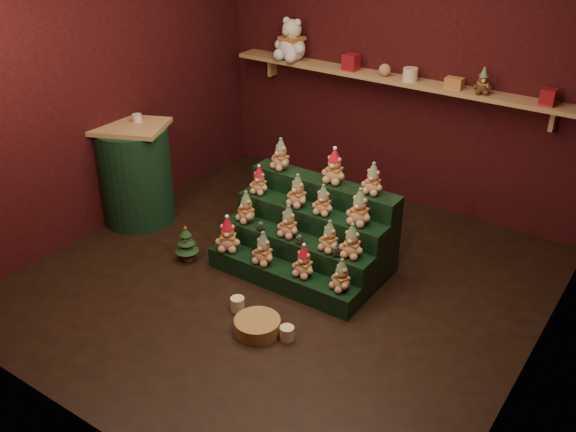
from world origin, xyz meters
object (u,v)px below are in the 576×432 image
Objects in this scene: mug_right at (287,333)px; white_bear at (292,34)px; snow_globe_b at (300,239)px; side_table at (136,173)px; brown_bear at (483,81)px; mug_left at (238,304)px; riser_tier_front at (281,277)px; snow_globe_c at (336,251)px; wicker_basket at (257,326)px; snow_globe_a at (261,226)px; mini_christmas_tree at (186,243)px.

white_bear is at bearing 123.64° from mug_right.
snow_globe_b is 0.09× the size of side_table.
snow_globe_b is 0.80× the size of mug_right.
mug_left is at bearing -135.07° from brown_bear.
riser_tier_front is at bearing -49.70° from white_bear.
snow_globe_c is (0.34, 0.00, 0.00)m from snow_globe_b.
mug_right is 0.31× the size of wicker_basket.
riser_tier_front is 15.21× the size of snow_globe_c.
snow_globe_a reaches higher than mini_christmas_tree.
mini_christmas_tree is at bearing 163.40° from mug_right.
white_bear reaches higher than mug_left.
mug_right is (1.36, -0.41, -0.12)m from mini_christmas_tree.
snow_globe_a reaches higher than riser_tier_front.
mug_right is (0.53, -0.08, -0.00)m from mug_left.
mug_left is at bearing 156.14° from wicker_basket.
white_bear is 2.39× the size of brown_bear.
mug_left is (-0.51, -0.63, -0.35)m from snow_globe_c.
snow_globe_a is 0.09× the size of side_table.
snow_globe_a is 1.00× the size of snow_globe_b.
side_table reaches higher than mug_right.
snow_globe_b is at bearing -137.26° from brown_bear.
riser_tier_front is 16.18× the size of snow_globe_a.
white_bear is at bearing 126.05° from snow_globe_b.
wicker_basket is at bearing -127.93° from brown_bear.
snow_globe_a is at bearing -55.21° from white_bear.
snow_globe_b is (0.08, 0.16, 0.31)m from riser_tier_front.
riser_tier_front reaches higher than mug_right.
wicker_basket is at bearing -80.70° from snow_globe_b.
mini_christmas_tree is 2.99m from brown_bear.
riser_tier_front is 3.99× the size of wicker_basket.
mug_right is at bearing -16.60° from mini_christmas_tree.
mug_left is (0.83, -0.33, -0.12)m from mini_christmas_tree.
side_table is 3.34m from brown_bear.
white_bear is (-1.63, 2.45, 1.54)m from mug_right.
riser_tier_front is at bearing -26.47° from snow_globe_a.
mini_christmas_tree reaches higher than wicker_basket.
mug_left is 1.03× the size of mug_right.
side_table reaches higher than mug_left.
mug_left is at bearing -21.56° from mini_christmas_tree.
white_bear is (0.65, 1.73, 1.10)m from side_table.
snow_globe_a is 0.71m from mini_christmas_tree.
mini_christmas_tree is (-0.61, -0.30, -0.23)m from snow_globe_a.
white_bear is at bearing 116.57° from snow_globe_a.
riser_tier_front is at bearing 78.67° from mug_left.
mug_right is (0.43, -0.54, -0.04)m from riser_tier_front.
riser_tier_front is at bearing 8.37° from mini_christmas_tree.
mini_christmas_tree is at bearing -154.40° from brown_bear.
mini_christmas_tree is at bearing -171.63° from riser_tier_front.
wicker_basket is at bearing -23.86° from mug_left.
mug_left reaches higher than mug_right.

